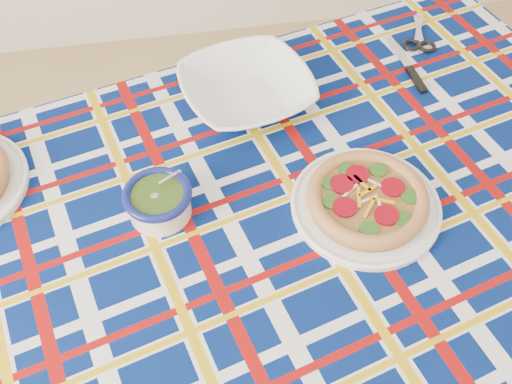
{
  "coord_description": "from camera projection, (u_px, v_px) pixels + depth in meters",
  "views": [
    {
      "loc": [
        -0.08,
        -0.2,
        1.59
      ],
      "look_at": [
        0.03,
        0.45,
        0.76
      ],
      "focal_mm": 40.0,
      "sensor_mm": 36.0,
      "label": 1
    }
  ],
  "objects": [
    {
      "name": "main_focaccia_plate",
      "position": [
        367.0,
        199.0,
        1.04
      ],
      "size": [
        0.32,
        0.32,
        0.06
      ],
      "primitive_type": null,
      "rotation": [
        0.0,
        0.0,
        0.11
      ],
      "color": "olive",
      "rests_on": "tablecloth"
    },
    {
      "name": "pesto_bowl",
      "position": [
        158.0,
        200.0,
        1.03
      ],
      "size": [
        0.15,
        0.15,
        0.07
      ],
      "primitive_type": null,
      "rotation": [
        0.0,
        0.0,
        0.17
      ],
      "color": "#233A0F",
      "rests_on": "tablecloth"
    },
    {
      "name": "table_knife",
      "position": [
        399.0,
        53.0,
        1.34
      ],
      "size": [
        0.04,
        0.22,
        0.01
      ],
      "primitive_type": null,
      "rotation": [
        0.0,
        0.0,
        1.65
      ],
      "color": "silver",
      "rests_on": "tablecloth"
    },
    {
      "name": "serving_bowl",
      "position": [
        247.0,
        91.0,
        1.21
      ],
      "size": [
        0.33,
        0.33,
        0.07
      ],
      "primitive_type": "imported",
      "rotation": [
        0.0,
        0.0,
        0.26
      ],
      "color": "white",
      "rests_on": "tablecloth"
    },
    {
      "name": "dining_table",
      "position": [
        272.0,
        248.0,
        1.1
      ],
      "size": [
        1.76,
        1.35,
        0.73
      ],
      "rotation": [
        0.0,
        0.0,
        0.26
      ],
      "color": "brown",
      "rests_on": "floor"
    },
    {
      "name": "tablecloth",
      "position": [
        272.0,
        241.0,
        1.08
      ],
      "size": [
        1.8,
        1.39,
        0.1
      ],
      "primitive_type": null,
      "rotation": [
        0.0,
        0.0,
        0.26
      ],
      "color": "#041753",
      "rests_on": "dining_table"
    },
    {
      "name": "kitchen_scissors",
      "position": [
        419.0,
        28.0,
        1.39
      ],
      "size": [
        0.14,
        0.19,
        0.01
      ],
      "primitive_type": null,
      "rotation": [
        0.0,
        0.0,
        1.24
      ],
      "color": "silver",
      "rests_on": "tablecloth"
    }
  ]
}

